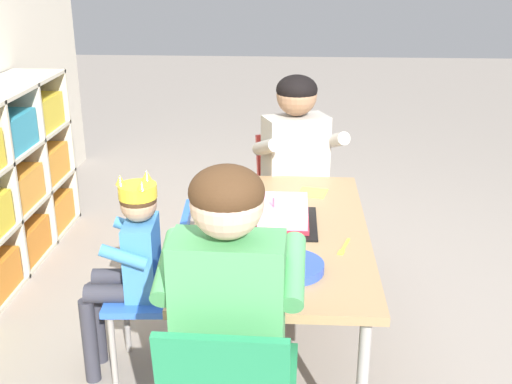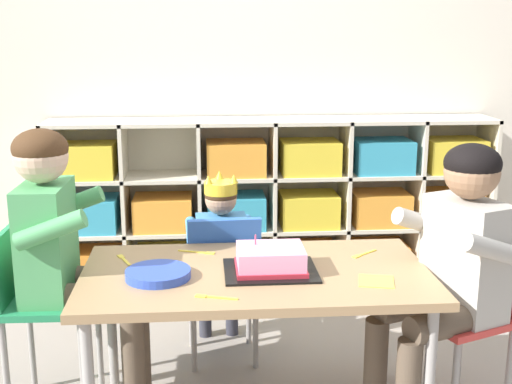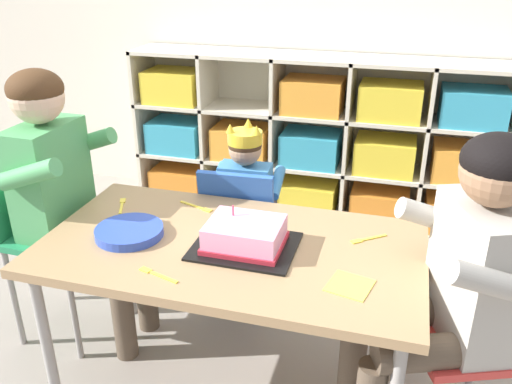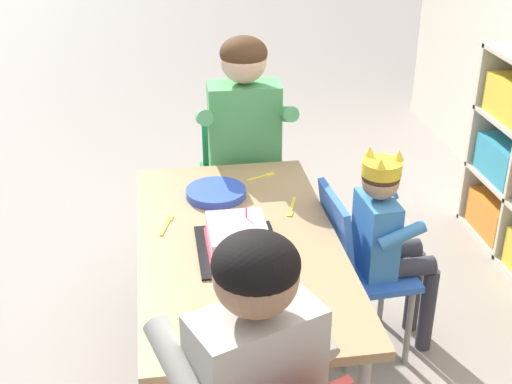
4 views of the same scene
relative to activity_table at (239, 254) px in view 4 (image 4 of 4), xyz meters
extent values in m
plane|color=gray|center=(0.00, 0.00, -0.53)|extent=(16.00, 16.00, 0.00)
cube|color=beige|center=(-1.02, 1.45, -0.07)|extent=(0.02, 0.32, 0.93)
cube|color=orange|center=(-0.82, 1.43, -0.42)|extent=(0.32, 0.25, 0.18)
cube|color=#A37F56|center=(0.00, 0.00, 0.03)|extent=(1.22, 0.67, 0.03)
cylinder|color=#9E9993|center=(-0.55, -0.27, -0.26)|extent=(0.04, 0.04, 0.55)
cylinder|color=#9E9993|center=(-0.55, 0.27, -0.26)|extent=(0.04, 0.04, 0.55)
cube|color=blue|center=(-0.11, 0.50, -0.19)|extent=(0.34, 0.31, 0.03)
cube|color=blue|center=(-0.10, 0.37, -0.02)|extent=(0.30, 0.09, 0.32)
cylinder|color=gray|center=(0.02, 0.63, -0.37)|extent=(0.02, 0.02, 0.33)
cylinder|color=gray|center=(-0.25, 0.61, -0.37)|extent=(0.02, 0.02, 0.33)
cylinder|color=gray|center=(0.03, 0.39, -0.37)|extent=(0.02, 0.02, 0.33)
cylinder|color=gray|center=(-0.23, 0.38, -0.37)|extent=(0.02, 0.02, 0.33)
cube|color=#3D7FBC|center=(-0.11, 0.51, -0.04)|extent=(0.22, 0.12, 0.29)
sphere|color=tan|center=(-0.11, 0.51, 0.18)|extent=(0.13, 0.13, 0.13)
ellipsoid|color=#472D19|center=(-0.11, 0.51, 0.20)|extent=(0.14, 0.14, 0.10)
cylinder|color=yellow|center=(-0.11, 0.51, 0.23)|extent=(0.14, 0.14, 0.05)
cone|color=yellow|center=(-0.11, 0.57, 0.27)|extent=(0.04, 0.04, 0.04)
cone|color=yellow|center=(-0.05, 0.49, 0.27)|extent=(0.04, 0.04, 0.04)
cone|color=yellow|center=(-0.16, 0.48, 0.27)|extent=(0.04, 0.04, 0.04)
cylinder|color=#33333D|center=(-0.05, 0.62, -0.15)|extent=(0.08, 0.21, 0.07)
cylinder|color=#33333D|center=(-0.18, 0.61, -0.15)|extent=(0.08, 0.21, 0.07)
cylinder|color=#33333D|center=(-0.06, 0.73, -0.36)|extent=(0.06, 0.06, 0.35)
cylinder|color=#33333D|center=(-0.18, 0.72, -0.36)|extent=(0.06, 0.06, 0.35)
cylinder|color=#3D7FBC|center=(0.01, 0.56, 0.03)|extent=(0.05, 0.18, 0.10)
cylinder|color=#3D7FBC|center=(-0.24, 0.55, 0.03)|extent=(0.05, 0.18, 0.10)
cube|color=#238451|center=(-0.74, 0.12, -0.08)|extent=(0.34, 0.38, 0.03)
cube|color=#238451|center=(-0.90, 0.13, 0.05)|extent=(0.07, 0.35, 0.23)
cylinder|color=gray|center=(-0.61, -0.04, -0.31)|extent=(0.02, 0.02, 0.44)
cylinder|color=gray|center=(-0.60, 0.28, -0.31)|extent=(0.02, 0.02, 0.44)
cylinder|color=gray|center=(-0.88, -0.03, -0.31)|extent=(0.02, 0.02, 0.44)
cylinder|color=gray|center=(-0.87, 0.28, -0.31)|extent=(0.02, 0.02, 0.44)
cube|color=#4C9E5B|center=(-0.74, 0.12, 0.14)|extent=(0.17, 0.30, 0.42)
sphere|color=#DBB293|center=(-0.74, 0.12, 0.45)|extent=(0.19, 0.19, 0.19)
ellipsoid|color=#472D19|center=(-0.74, 0.12, 0.48)|extent=(0.19, 0.19, 0.14)
cylinder|color=brown|center=(-0.59, 0.03, -0.04)|extent=(0.30, 0.11, 0.10)
cylinder|color=brown|center=(-0.59, 0.21, -0.04)|extent=(0.30, 0.11, 0.10)
cylinder|color=brown|center=(-0.44, 0.02, -0.30)|extent=(0.08, 0.08, 0.46)
cylinder|color=brown|center=(-0.44, 0.20, -0.30)|extent=(0.08, 0.08, 0.46)
cylinder|color=#4C9E5B|center=(-0.69, -0.05, 0.23)|extent=(0.25, 0.07, 0.14)
cylinder|color=#4C9E5B|center=(-0.68, 0.29, 0.23)|extent=(0.25, 0.07, 0.14)
sphere|color=#997051|center=(0.73, -0.06, 0.41)|extent=(0.19, 0.19, 0.19)
ellipsoid|color=black|center=(0.73, -0.06, 0.43)|extent=(0.19, 0.19, 0.14)
cylinder|color=#B2ADA3|center=(0.61, 0.08, 0.19)|extent=(0.25, 0.15, 0.14)
cylinder|color=#B2ADA3|center=(0.74, -0.24, 0.19)|extent=(0.25, 0.15, 0.14)
cube|color=black|center=(0.05, -0.01, 0.05)|extent=(0.32, 0.26, 0.01)
cube|color=#EF9EC6|center=(0.05, -0.01, 0.10)|extent=(0.23, 0.19, 0.08)
cube|color=red|center=(0.05, -0.01, 0.06)|extent=(0.24, 0.20, 0.02)
cylinder|color=#E54C66|center=(0.00, 0.03, 0.16)|extent=(0.01, 0.01, 0.04)
cylinder|color=blue|center=(-0.34, -0.04, 0.06)|extent=(0.22, 0.22, 0.03)
cube|color=#F4DB4C|center=(0.40, -0.13, 0.05)|extent=(0.14, 0.14, 0.00)
cube|color=yellow|center=(0.44, 0.16, 0.05)|extent=(0.08, 0.07, 0.00)
cube|color=yellow|center=(0.39, 0.12, 0.05)|extent=(0.04, 0.04, 0.00)
cube|color=yellow|center=(-0.23, 0.23, 0.05)|extent=(0.11, 0.04, 0.00)
cube|color=yellow|center=(-0.16, 0.20, 0.05)|extent=(0.04, 0.03, 0.00)
cube|color=yellow|center=(-0.13, -0.24, 0.05)|extent=(0.10, 0.04, 0.00)
cube|color=yellow|center=(-0.19, -0.22, 0.05)|extent=(0.04, 0.03, 0.00)
cube|color=yellow|center=(-0.47, 0.13, 0.05)|extent=(0.05, 0.09, 0.00)
cube|color=yellow|center=(-0.49, 0.19, 0.05)|extent=(0.03, 0.04, 0.00)
camera|label=1|loc=(-2.24, -0.04, 1.04)|focal=45.12mm
camera|label=2|loc=(-0.18, -2.25, 0.88)|focal=47.60mm
camera|label=3|loc=(0.49, -1.43, 0.92)|focal=37.72mm
camera|label=4|loc=(1.96, -0.25, 1.24)|focal=48.70mm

